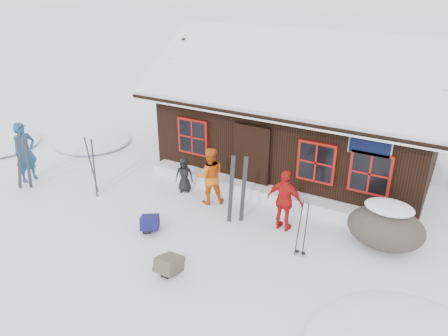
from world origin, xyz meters
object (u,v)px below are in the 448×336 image
Objects in this scene: skier_orange_left at (210,176)px; backpack_blue at (150,225)px; skier_orange_right at (285,201)px; boulder at (386,227)px; backpack_olive at (169,267)px; ski_pair_left at (24,162)px; skier_teal at (25,152)px; skier_crouched at (184,175)px; ski_poles at (302,230)px.

skier_orange_left reaches higher than backpack_blue.
boulder is at bearing -165.15° from skier_orange_right.
skier_orange_left reaches higher than backpack_olive.
backpack_blue is (4.64, -0.05, -0.71)m from ski_pair_left.
skier_teal is at bearing 165.62° from backpack_olive.
skier_orange_left is at bearing -3.42° from skier_orange_right.
skier_crouched is (-1.01, 0.22, -0.30)m from skier_orange_left.
skier_teal is at bearing 12.34° from skier_orange_right.
skier_orange_left is 0.91× the size of ski_pair_left.
skier_orange_right is 1.16m from ski_poles.
skier_orange_left is 1.08m from skier_crouched.
skier_orange_right is at bearing 136.01° from skier_orange_left.
ski_pair_left is 3.13× the size of backpack_olive.
ski_pair_left reaches higher than ski_poles.
skier_orange_right is 3.28m from backpack_olive.
backpack_blue is (5.07, -0.46, -0.78)m from skier_teal.
ski_pair_left is at bearing 168.36° from backpack_olive.
ski_poles reaches higher than backpack_blue.
skier_crouched is 3.86m from backpack_olive.
backpack_olive is at bearing -21.62° from ski_pair_left.
skier_orange_left is 1.58× the size of skier_crouched.
ski_pair_left is 8.35m from ski_poles.
skier_teal is 1.15× the size of skier_orange_right.
ski_poles is 2.48× the size of backpack_blue.
boulder is at bearing -29.20° from skier_crouched.
skier_orange_left is at bearing 104.79° from backpack_olive.
skier_orange_right reaches higher than boulder.
backpack_olive is (0.86, -3.14, -0.67)m from skier_orange_left.
skier_teal is 1.05× the size of boulder.
skier_teal is 5.15m from backpack_blue.
skier_orange_left is 1.13× the size of ski_poles.
skier_orange_right is 3.43m from backpack_blue.
backpack_olive is (-2.25, -2.00, -0.53)m from ski_poles.
skier_teal is 8.75m from ski_poles.
skier_teal reaches higher than boulder.
skier_orange_left is (5.63, 1.54, -0.11)m from skier_teal.
backpack_blue is (-2.90, -1.71, -0.65)m from skier_orange_right.
backpack_olive is at bearing 66.01° from skier_orange_right.
boulder is (4.70, 0.20, -0.30)m from skier_orange_left.
skier_teal is 8.07m from skier_orange_right.
backpack_olive is (6.06, -1.19, -0.71)m from ski_pair_left.
skier_crouched is at bearing 161.83° from ski_poles.
backpack_olive is (-1.48, -2.86, -0.65)m from skier_orange_right.
skier_teal is 4.96m from skier_crouched.
skier_crouched is at bearing -49.41° from skier_orange_left.
skier_crouched is 5.71m from boulder.
ski_pair_left reaches higher than backpack_blue.
skier_orange_right is 1.56× the size of skier_crouched.
skier_orange_left is 0.92× the size of boulder.
ski_poles reaches higher than backpack_olive.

